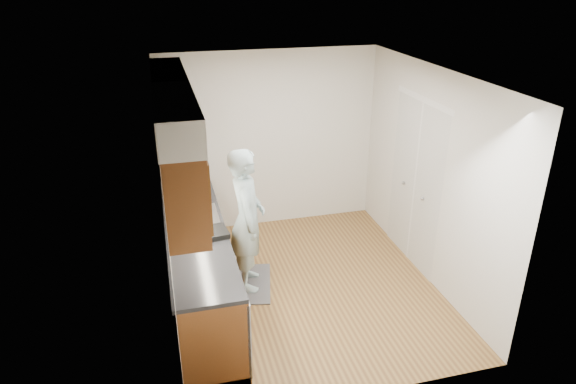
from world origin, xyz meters
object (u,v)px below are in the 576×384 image
object	(u,v)px
soap_bottle_b	(188,190)
soda_can	(207,194)
person	(247,211)
dish_rack	(210,233)
soap_bottle_a	(181,195)

from	to	relation	value
soap_bottle_b	soda_can	world-z (taller)	soap_bottle_b
person	dish_rack	size ratio (longest dim) A/B	5.53
person	dish_rack	world-z (taller)	person
soap_bottle_b	dish_rack	world-z (taller)	soap_bottle_b
person	soda_can	size ratio (longest dim) A/B	17.61
person	dish_rack	bearing A→B (deg)	140.59
dish_rack	person	bearing A→B (deg)	35.17
soda_can	soap_bottle_b	bearing A→B (deg)	159.33
person	soda_can	bearing A→B (deg)	44.28
soda_can	dish_rack	xyz separation A→B (m)	(-0.07, -0.95, -0.03)
person	soap_bottle_b	world-z (taller)	person
soap_bottle_a	soda_can	size ratio (longest dim) A/B	2.39
soap_bottle_b	dish_rack	size ratio (longest dim) A/B	0.54
soda_can	dish_rack	bearing A→B (deg)	-94.17
person	soap_bottle_a	world-z (taller)	person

